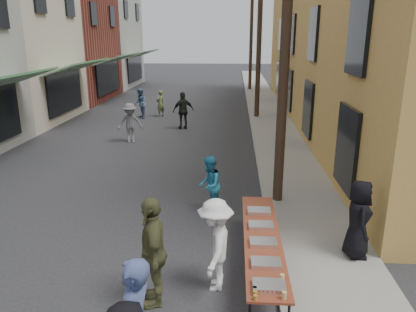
# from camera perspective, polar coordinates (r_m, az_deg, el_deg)

# --- Properties ---
(ground) EXTENTS (120.00, 120.00, 0.00)m
(ground) POSITION_cam_1_polar(r_m,az_deg,el_deg) (9.27, -16.53, -12.90)
(ground) COLOR #28282B
(ground) RESTS_ON ground
(sidewalk) EXTENTS (2.20, 60.00, 0.10)m
(sidewalk) POSITION_cam_1_polar(r_m,az_deg,el_deg) (23.03, 8.57, 5.42)
(sidewalk) COLOR gray
(sidewalk) RESTS_ON ground
(storefront_row) EXTENTS (8.00, 37.00, 9.00)m
(storefront_row) POSITION_cam_1_polar(r_m,az_deg,el_deg) (26.01, -27.26, 14.14)
(storefront_row) COLOR maroon
(storefront_row) RESTS_ON ground
(building_ochre) EXTENTS (10.00, 28.00, 10.00)m
(building_ochre) POSITION_cam_1_polar(r_m,az_deg,el_deg) (22.97, 25.37, 16.47)
(building_ochre) COLOR gold
(building_ochre) RESTS_ON ground
(utility_pole_near) EXTENTS (0.26, 0.26, 9.00)m
(utility_pole_near) POSITION_cam_1_polar(r_m,az_deg,el_deg) (10.59, 10.91, 16.57)
(utility_pole_near) COLOR #2D2116
(utility_pole_near) RESTS_ON ground
(utility_pole_mid) EXTENTS (0.26, 0.26, 9.00)m
(utility_pole_mid) POSITION_cam_1_polar(r_m,az_deg,el_deg) (22.55, 7.23, 16.62)
(utility_pole_mid) COLOR #2D2116
(utility_pole_mid) RESTS_ON ground
(utility_pole_far) EXTENTS (0.26, 0.26, 9.00)m
(utility_pole_far) POSITION_cam_1_polar(r_m,az_deg,el_deg) (34.54, 6.10, 16.62)
(utility_pole_far) COLOR #2D2116
(utility_pole_far) RESTS_ON ground
(serving_table) EXTENTS (0.70, 4.00, 0.75)m
(serving_table) POSITION_cam_1_polar(r_m,az_deg,el_deg) (8.01, 7.62, -11.44)
(serving_table) COLOR brown
(serving_table) RESTS_ON ground
(catering_tray_sausage) EXTENTS (0.50, 0.33, 0.08)m
(catering_tray_sausage) POSITION_cam_1_polar(r_m,az_deg,el_deg) (6.56, 8.57, -17.63)
(catering_tray_sausage) COLOR maroon
(catering_tray_sausage) RESTS_ON serving_table
(catering_tray_foil_b) EXTENTS (0.50, 0.33, 0.08)m
(catering_tray_foil_b) POSITION_cam_1_polar(r_m,az_deg,el_deg) (7.10, 8.16, -14.68)
(catering_tray_foil_b) COLOR #B2B2B7
(catering_tray_foil_b) RESTS_ON serving_table
(catering_tray_buns) EXTENTS (0.50, 0.33, 0.08)m
(catering_tray_buns) POSITION_cam_1_polar(r_m,az_deg,el_deg) (7.71, 7.78, -11.98)
(catering_tray_buns) COLOR tan
(catering_tray_buns) RESTS_ON serving_table
(catering_tray_foil_d) EXTENTS (0.50, 0.33, 0.08)m
(catering_tray_foil_d) POSITION_cam_1_polar(r_m,az_deg,el_deg) (8.33, 7.47, -9.68)
(catering_tray_foil_d) COLOR #B2B2B7
(catering_tray_foil_d) RESTS_ON serving_table
(catering_tray_buns_end) EXTENTS (0.50, 0.33, 0.08)m
(catering_tray_buns_end) POSITION_cam_1_polar(r_m,az_deg,el_deg) (8.96, 7.21, -7.70)
(catering_tray_buns_end) COLOR tan
(catering_tray_buns_end) RESTS_ON serving_table
(condiment_jar_a) EXTENTS (0.07, 0.07, 0.08)m
(condiment_jar_a) POSITION_cam_1_polar(r_m,az_deg,el_deg) (6.30, 6.68, -19.17)
(condiment_jar_a) COLOR #A57F26
(condiment_jar_a) RESTS_ON serving_table
(condiment_jar_b) EXTENTS (0.07, 0.07, 0.08)m
(condiment_jar_b) POSITION_cam_1_polar(r_m,az_deg,el_deg) (6.38, 6.64, -18.64)
(condiment_jar_b) COLOR #A57F26
(condiment_jar_b) RESTS_ON serving_table
(condiment_jar_c) EXTENTS (0.07, 0.07, 0.08)m
(condiment_jar_c) POSITION_cam_1_polar(r_m,az_deg,el_deg) (6.46, 6.60, -18.13)
(condiment_jar_c) COLOR #A57F26
(condiment_jar_c) RESTS_ON serving_table
(cup_stack) EXTENTS (0.08, 0.08, 0.12)m
(cup_stack) POSITION_cam_1_polar(r_m,az_deg,el_deg) (6.36, 10.66, -18.72)
(cup_stack) COLOR tan
(cup_stack) RESTS_ON serving_table
(guest_front_c) EXTENTS (0.62, 0.77, 1.52)m
(guest_front_c) POSITION_cam_1_polar(r_m,az_deg,el_deg) (10.45, 0.20, -4.10)
(guest_front_c) COLOR teal
(guest_front_c) RESTS_ON ground
(guest_front_d) EXTENTS (0.71, 1.16, 1.73)m
(guest_front_d) POSITION_cam_1_polar(r_m,az_deg,el_deg) (7.41, 1.05, -12.39)
(guest_front_d) COLOR white
(guest_front_d) RESTS_ON ground
(guest_front_e) EXTENTS (0.73, 1.22, 1.95)m
(guest_front_e) POSITION_cam_1_polar(r_m,az_deg,el_deg) (7.06, -7.72, -13.13)
(guest_front_e) COLOR brown
(guest_front_e) RESTS_ON ground
(server) EXTENTS (0.57, 0.83, 1.63)m
(server) POSITION_cam_1_polar(r_m,az_deg,el_deg) (8.78, 20.38, -8.31)
(server) COLOR black
(server) RESTS_ON sidewalk
(passerby_left) EXTENTS (1.25, 0.96, 1.70)m
(passerby_left) POSITION_cam_1_polar(r_m,az_deg,el_deg) (17.70, -10.88, 4.57)
(passerby_left) COLOR slate
(passerby_left) RESTS_ON ground
(passerby_mid) EXTENTS (1.16, 0.85, 1.82)m
(passerby_mid) POSITION_cam_1_polar(r_m,az_deg,el_deg) (19.98, -3.49, 6.38)
(passerby_mid) COLOR black
(passerby_mid) RESTS_ON ground
(passerby_right) EXTENTS (0.60, 0.65, 1.49)m
(passerby_right) POSITION_cam_1_polar(r_m,az_deg,el_deg) (23.30, -6.72, 7.35)
(passerby_right) COLOR #606D3F
(passerby_right) RESTS_ON ground
(passerby_far) EXTENTS (0.85, 0.96, 1.66)m
(passerby_far) POSITION_cam_1_polar(r_m,az_deg,el_deg) (22.91, -9.51, 7.30)
(passerby_far) COLOR #466388
(passerby_far) RESTS_ON ground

